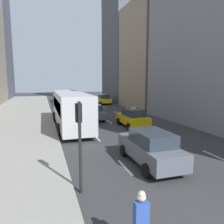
{
  "coord_description": "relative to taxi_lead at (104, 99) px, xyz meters",
  "views": [
    {
      "loc": [
        -4.03,
        -1.8,
        4.38
      ],
      "look_at": [
        1.41,
        15.24,
        1.76
      ],
      "focal_mm": 35.0,
      "sensor_mm": 36.0,
      "label": 1
    }
  ],
  "objects": [
    {
      "name": "lane_markings",
      "position": [
        -4.2,
        -14.04,
        -0.87
      ],
      "size": [
        5.72,
        56.0,
        0.01
      ],
      "color": "white",
      "rests_on": "ground"
    },
    {
      "name": "city_bus",
      "position": [
        -8.41,
        -18.27,
        0.91
      ],
      "size": [
        2.8,
        11.61,
        3.25
      ],
      "color": "#B7BCC1",
      "rests_on": "ground"
    },
    {
      "name": "traffic_light_pole",
      "position": [
        -9.55,
        -30.74,
        1.53
      ],
      "size": [
        0.24,
        0.42,
        3.6
      ],
      "color": "black",
      "rests_on": "ground"
    },
    {
      "name": "skateboarder",
      "position": [
        -8.66,
        -34.39,
        0.08
      ],
      "size": [
        0.36,
        0.8,
        1.75
      ],
      "color": "brown",
      "rests_on": "ground"
    },
    {
      "name": "building_row_right",
      "position": [
        5.2,
        -13.52,
        12.16
      ],
      "size": [
        6.0,
        47.9,
        33.0
      ],
      "color": "gray",
      "rests_on": "ground"
    },
    {
      "name": "sedan_black_near",
      "position": [
        -5.6,
        -15.3,
        0.0
      ],
      "size": [
        2.02,
        4.77,
        1.74
      ],
      "color": "#565B66",
      "rests_on": "ground"
    },
    {
      "name": "sedan_silver_behind",
      "position": [
        -5.6,
        -28.99,
        0.04
      ],
      "size": [
        2.02,
        4.78,
        1.81
      ],
      "color": "#565B66",
      "rests_on": "ground"
    },
    {
      "name": "taxi_second",
      "position": [
        -2.8,
        -20.11,
        0.0
      ],
      "size": [
        2.02,
        4.4,
        1.87
      ],
      "color": "yellow",
      "rests_on": "ground"
    },
    {
      "name": "sidewalk_left",
      "position": [
        -13.8,
        -10.04,
        -0.81
      ],
      "size": [
        8.0,
        66.0,
        0.15
      ],
      "primitive_type": "cube",
      "color": "gray",
      "rests_on": "ground"
    },
    {
      "name": "taxi_lead",
      "position": [
        0.0,
        0.0,
        0.0
      ],
      "size": [
        2.02,
        4.4,
        1.87
      ],
      "color": "yellow",
      "rests_on": "ground"
    }
  ]
}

